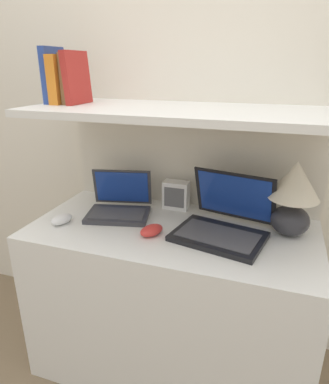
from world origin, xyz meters
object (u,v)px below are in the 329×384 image
laptop_large (224,223)px  book_orange (62,79)px  book_blue (54,75)px  table_lamp (294,194)px  book_brown (70,79)px  second_mouse (61,219)px  computer_mouse (152,230)px  router_box (176,195)px  book_red (77,78)px  laptop_small (119,206)px

laptop_large → book_orange: (-0.71, 0.04, 0.53)m
book_blue → table_lamp: bearing=2.3°
laptop_large → book_brown: (-0.67, 0.04, 0.53)m
laptop_large → book_blue: (-0.75, 0.04, 0.54)m
second_mouse → computer_mouse: bearing=3.8°
second_mouse → router_box: (0.41, 0.32, 0.05)m
computer_mouse → book_blue: (-0.49, 0.15, 0.57)m
book_orange → book_red: (0.07, -0.00, 0.01)m
second_mouse → book_brown: bearing=92.3°
computer_mouse → book_orange: book_orange is taller
table_lamp → second_mouse: size_ratio=2.67×
book_orange → book_brown: book_brown is taller
table_lamp → book_red: 0.98m
laptop_small → second_mouse: size_ratio=2.78×
table_lamp → laptop_small: size_ratio=0.96×
computer_mouse → book_blue: bearing=163.2°
router_box → book_orange: size_ratio=0.68×
book_blue → book_red: size_ratio=1.07×
laptop_large → book_brown: bearing=176.3°
table_lamp → laptop_large: bearing=-161.2°
book_red → laptop_small: bearing=-0.2°
router_box → book_orange: (-0.46, -0.14, 0.51)m
laptop_large → book_orange: size_ratio=2.04×
book_blue → book_orange: bearing=0.0°
computer_mouse → book_brown: 0.71m
book_blue → book_orange: book_blue is taller
table_lamp → book_orange: size_ratio=1.55×
laptop_small → book_red: bearing=179.8°
router_box → book_brown: 0.68m
computer_mouse → book_brown: size_ratio=0.61×
laptop_large → laptop_small: bearing=174.8°
laptop_large → book_red: (-0.64, 0.04, 0.54)m
table_lamp → computer_mouse: (-0.51, -0.19, -0.15)m
computer_mouse → book_red: book_red is taller
router_box → book_blue: book_blue is taller
laptop_large → book_blue: 0.93m
table_lamp → second_mouse: bearing=-166.9°
book_blue → book_red: book_blue is taller
router_box → book_brown: book_brown is taller
table_lamp → second_mouse: 0.95m
computer_mouse → second_mouse: same height
book_orange → second_mouse: bearing=-75.1°
router_box → book_brown: (-0.42, -0.14, 0.52)m
second_mouse → book_red: size_ratio=0.54×
book_blue → book_brown: book_blue is taller
second_mouse → book_blue: book_blue is taller
book_brown → book_orange: bearing=180.0°
second_mouse → book_orange: (-0.05, 0.17, 0.56)m
table_lamp → book_brown: book_brown is taller
table_lamp → book_brown: bearing=-177.5°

